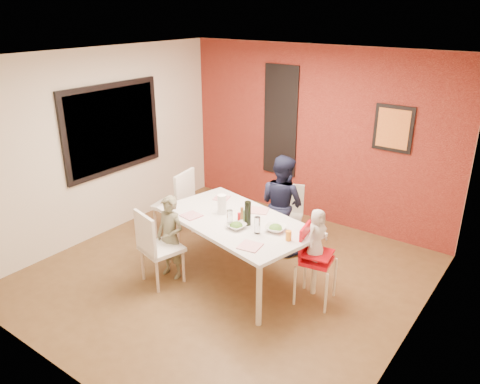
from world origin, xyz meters
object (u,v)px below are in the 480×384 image
Objects in this scene: child_far at (282,204)px; paper_towel_roll at (222,204)px; chair_near at (155,244)px; wine_bottle at (248,213)px; chair_far at (288,211)px; high_chair at (313,257)px; child_near at (171,237)px; toddler at (317,235)px; chair_left at (178,201)px; dining_table at (237,225)px.

child_far is 1.01m from paper_towel_roll.
wine_bottle is (0.90, 0.66, 0.41)m from chair_near.
chair_far is (0.74, 1.89, -0.06)m from chair_near.
chair_near is 1.03× the size of high_chair.
child_near is 3.68× the size of wine_bottle.
toddler is (1.72, 0.82, 0.31)m from chair_near.
child_near reaches higher than chair_far.
high_chair is 0.29m from toddler.
chair_left is 4.16× the size of paper_towel_roll.
paper_towel_roll is (-0.31, -0.93, 0.24)m from child_far.
dining_table is at bearing 28.88° from child_near.
dining_table is 1.01m from chair_near.
paper_towel_roll is at bearing 172.57° from dining_table.
chair_near is 1.19m from wine_bottle.
chair_far reaches higher than dining_table.
toddler reaches higher than chair_near.
toddler is (1.01, 0.13, 0.12)m from dining_table.
child_far is at bearing -104.34° from chair_far.
paper_towel_roll is (-1.26, -0.10, 0.08)m from toddler.
child_near is at bearing 98.66° from high_chair.
toddler is (0.02, 0.01, 0.29)m from high_chair.
high_chair is (0.96, -1.08, 0.08)m from chair_far.
paper_towel_roll is (0.44, 0.48, 0.39)m from child_near.
child_far is at bearing 57.79° from toddler.
child_near is 1.05m from wine_bottle.
chair_near is 1.61× the size of toddler.
toddler is at bearing 7.24° from dining_table.
toddler is (0.99, -1.07, 0.37)m from chair_far.
wine_bottle is (1.55, -0.44, 0.37)m from chair_left.
child_near reaches higher than chair_near.
chair_left is at bearing 164.24° from wine_bottle.
child_far is (-0.93, 0.84, 0.13)m from high_chair.
high_chair is at bearing 73.48° from chair_left.
high_chair is 0.87× the size of child_near.
dining_table is at bearing -7.43° from paper_towel_roll.
toddler is 2.03× the size of wine_bottle.
child_far reaches higher than chair_far.
high_chair is 3.19× the size of wine_bottle.
high_chair is 1.29m from paper_towel_roll.
paper_towel_roll is at bearing -124.61° from chair_far.
chair_far is 2.94× the size of wine_bottle.
dining_table is 2.25× the size of high_chair.
high_chair is 1.27m from child_far.
chair_far is 1.80m from child_near.
child_far is 2.31× the size of toddler.
child_far reaches higher than paper_towel_roll.
wine_bottle is at bearing 110.28° from toddler.
child_far reaches higher than child_near.
chair_left is 1.22m from paper_towel_roll.
toddler reaches higher than wine_bottle.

